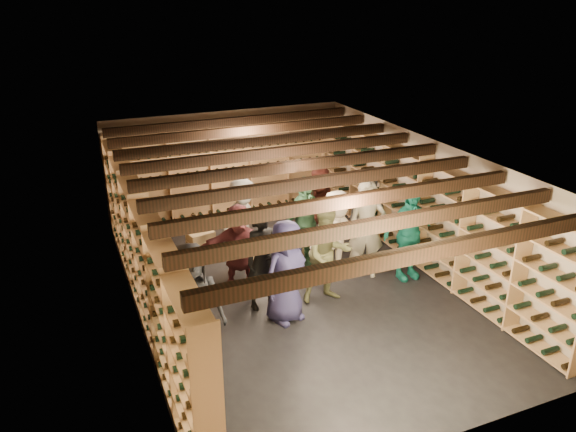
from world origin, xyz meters
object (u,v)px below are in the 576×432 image
Objects in this scene: person_8 at (322,211)px; person_4 at (408,234)px; crate_loose at (253,251)px; person_9 at (243,222)px; crate_stack_left at (202,244)px; person_2 at (328,254)px; crate_stack_right at (290,242)px; person_3 at (336,235)px; person_7 at (366,229)px; person_10 at (304,225)px; person_5 at (239,247)px; person_0 at (192,306)px; person_1 at (263,260)px; person_6 at (286,272)px; person_12 at (368,206)px.

person_4 is at bearing -36.68° from person_8.
crate_loose is 0.30× the size of person_9.
person_2 is at bearing -58.26° from crate_stack_left.
person_3 is (0.38, -1.22, 0.58)m from crate_stack_right.
person_3 is at bearing 156.34° from person_4.
person_10 is (-0.96, 0.58, 0.01)m from person_7.
person_5 is at bearing 163.10° from person_4.
person_7 is 2.33m from person_9.
crate_stack_right is at bearing 44.01° from person_0.
person_1 reaches higher than person_6.
person_0 is at bearing -122.99° from crate_loose.
crate_loose is 0.28× the size of person_8.
person_6 is 0.91× the size of person_10.
person_3 reaches higher than crate_stack_left.
person_12 is (1.79, 0.78, -0.18)m from person_10.
person_6 is at bearing -120.00° from person_12.
person_10 reaches higher than person_7.
person_1 is at bearing -104.18° from crate_loose.
person_4 reaches higher than crate_stack_right.
crate_loose is 1.45m from person_5.
crate_stack_right is 3.83m from person_0.
person_0 is at bearing -157.14° from person_2.
crate_stack_right is at bearing 109.66° from person_3.
crate_loose is 2.42m from person_7.
person_0 reaches higher than person_5.
person_12 reaches higher than crate_loose.
person_0 reaches higher than person_8.
crate_stack_left is at bearing 140.74° from person_3.
crate_stack_right is 1.98m from person_2.
person_8 is (2.24, -0.80, 0.64)m from crate_stack_left.
person_5 is 0.92× the size of person_6.
person_2 is at bearing -175.25° from person_4.
person_9 is (-0.26, -0.22, 0.76)m from crate_loose.
person_4 is (2.76, -0.06, 0.01)m from person_1.
person_4 reaches higher than person_9.
person_2 is at bearing -116.02° from person_10.
person_3 is 1.67m from person_6.
person_3 is 0.62m from person_10.
person_8 reaches higher than person_4.
person_5 is at bearing 52.97° from person_0.
crate_stack_right is (1.66, -0.59, 0.00)m from crate_stack_left.
person_7 is (2.10, 0.30, 0.06)m from person_1.
person_1 is 1.01× the size of person_2.
person_9 is at bearing -158.50° from person_12.
person_2 is (0.59, -2.11, 0.77)m from crate_loose.
person_5 is at bearing -140.66° from person_8.
person_10 is (1.61, -1.37, 0.68)m from crate_stack_left.
crate_stack_right is 0.34× the size of person_3.
person_7 is at bearing -44.20° from crate_loose.
crate_loose is 1.47m from person_10.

